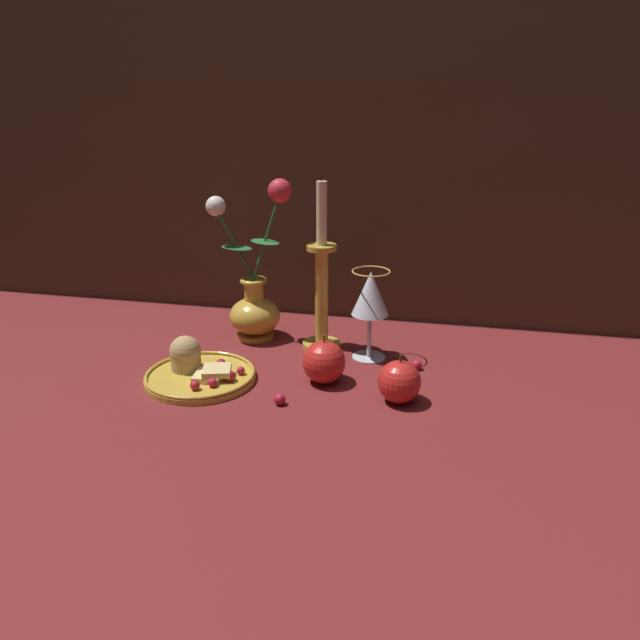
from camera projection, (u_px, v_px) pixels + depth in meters
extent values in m
plane|color=maroon|center=(295.00, 369.00, 1.16)|extent=(2.40, 2.40, 0.00)
cube|color=#422D1E|center=(331.00, 30.00, 1.25)|extent=(2.40, 0.04, 1.20)
cylinder|color=gold|center=(256.00, 335.00, 1.31)|extent=(0.08, 0.08, 0.01)
ellipsoid|color=gold|center=(255.00, 316.00, 1.29)|extent=(0.10, 0.10, 0.08)
cylinder|color=gold|center=(254.00, 292.00, 1.27)|extent=(0.04, 0.04, 0.05)
torus|color=gold|center=(253.00, 281.00, 1.27)|extent=(0.06, 0.06, 0.01)
cylinder|color=#23662D|center=(235.00, 244.00, 1.25)|extent=(0.08, 0.01, 0.15)
ellipsoid|color=#23662D|center=(237.00, 248.00, 1.25)|extent=(0.08, 0.06, 0.00)
sphere|color=silver|center=(216.00, 206.00, 1.24)|extent=(0.04, 0.04, 0.04)
cylinder|color=#23662D|center=(266.00, 237.00, 1.22)|extent=(0.07, 0.01, 0.19)
ellipsoid|color=#23662D|center=(265.00, 242.00, 1.23)|extent=(0.08, 0.07, 0.00)
sphere|color=red|center=(280.00, 191.00, 1.18)|extent=(0.05, 0.05, 0.05)
cylinder|color=gold|center=(200.00, 378.00, 1.12)|extent=(0.20, 0.20, 0.01)
torus|color=gold|center=(200.00, 374.00, 1.11)|extent=(0.20, 0.20, 0.01)
cylinder|color=tan|center=(186.00, 360.00, 1.13)|extent=(0.05, 0.05, 0.03)
sphere|color=tan|center=(185.00, 351.00, 1.13)|extent=(0.06, 0.06, 0.06)
cube|color=#DBBC7A|center=(208.00, 376.00, 1.10)|extent=(0.05, 0.05, 0.01)
cube|color=#DBBC7A|center=(217.00, 370.00, 1.10)|extent=(0.06, 0.06, 0.01)
sphere|color=#AD192D|center=(195.00, 385.00, 1.06)|extent=(0.02, 0.02, 0.02)
sphere|color=#AD192D|center=(212.00, 383.00, 1.07)|extent=(0.02, 0.02, 0.02)
sphere|color=#AD192D|center=(230.00, 376.00, 1.09)|extent=(0.02, 0.02, 0.02)
sphere|color=#AD192D|center=(241.00, 371.00, 1.11)|extent=(0.01, 0.01, 0.01)
sphere|color=#AD192D|center=(221.00, 364.00, 1.14)|extent=(0.02, 0.02, 0.02)
cylinder|color=silver|center=(369.00, 356.00, 1.21)|extent=(0.06, 0.06, 0.00)
cylinder|color=silver|center=(369.00, 335.00, 1.20)|extent=(0.01, 0.01, 0.08)
cone|color=silver|center=(370.00, 293.00, 1.17)|extent=(0.07, 0.07, 0.08)
cone|color=gold|center=(370.00, 299.00, 1.17)|extent=(0.06, 0.06, 0.06)
torus|color=gold|center=(371.00, 271.00, 1.15)|extent=(0.07, 0.07, 0.00)
cylinder|color=gold|center=(322.00, 344.00, 1.26)|extent=(0.08, 0.08, 0.01)
cylinder|color=gold|center=(322.00, 297.00, 1.22)|extent=(0.03, 0.03, 0.19)
cylinder|color=gold|center=(322.00, 247.00, 1.19)|extent=(0.06, 0.06, 0.01)
cylinder|color=beige|center=(322.00, 214.00, 1.17)|extent=(0.02, 0.02, 0.12)
cylinder|color=black|center=(322.00, 178.00, 1.14)|extent=(0.00, 0.00, 0.01)
sphere|color=red|center=(324.00, 362.00, 1.10)|extent=(0.08, 0.08, 0.08)
cylinder|color=#4C3319|center=(324.00, 339.00, 1.08)|extent=(0.00, 0.00, 0.01)
sphere|color=red|center=(399.00, 382.00, 1.03)|extent=(0.07, 0.07, 0.07)
cylinder|color=#4C3319|center=(401.00, 359.00, 1.02)|extent=(0.00, 0.00, 0.01)
sphere|color=#AD192D|center=(280.00, 399.00, 1.03)|extent=(0.02, 0.02, 0.02)
sphere|color=#AD192D|center=(417.00, 365.00, 1.16)|extent=(0.02, 0.02, 0.02)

